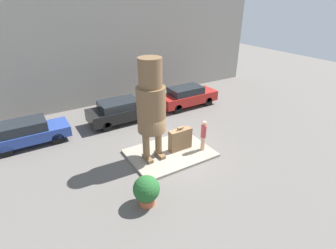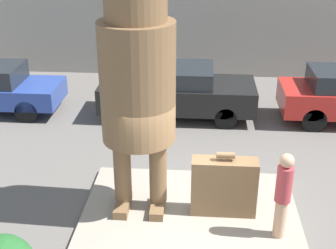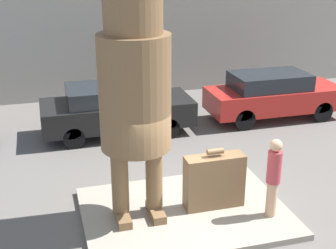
{
  "view_description": "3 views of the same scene",
  "coord_description": "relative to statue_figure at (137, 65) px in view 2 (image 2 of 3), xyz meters",
  "views": [
    {
      "loc": [
        -6.48,
        -10.43,
        7.98
      ],
      "look_at": [
        -0.05,
        0.13,
        1.8
      ],
      "focal_mm": 28.0,
      "sensor_mm": 36.0,
      "label": 1
    },
    {
      "loc": [
        0.14,
        -8.14,
        5.84
      ],
      "look_at": [
        -0.48,
        0.16,
        2.02
      ],
      "focal_mm": 50.0,
      "sensor_mm": 36.0,
      "label": 2
    },
    {
      "loc": [
        -2.79,
        -8.55,
        5.58
      ],
      "look_at": [
        -0.47,
        -0.29,
        2.31
      ],
      "focal_mm": 50.0,
      "sensor_mm": 36.0,
      "label": 3
    }
  ],
  "objects": [
    {
      "name": "pedestal",
      "position": [
        1.04,
        -0.07,
        -3.17
      ],
      "size": [
        4.46,
        3.26,
        0.14
      ],
      "color": "gray",
      "rests_on": "ground_plane"
    },
    {
      "name": "tourist",
      "position": [
        2.76,
        -0.78,
        -2.13
      ],
      "size": [
        0.3,
        0.3,
        1.77
      ],
      "color": "tan",
      "rests_on": "pedestal"
    },
    {
      "name": "parked_car_black",
      "position": [
        0.42,
        5.19,
        -2.4
      ],
      "size": [
        4.7,
        1.88,
        1.59
      ],
      "color": "black",
      "rests_on": "ground_plane"
    },
    {
      "name": "giant_suitcase",
      "position": [
        1.71,
        -0.07,
        -2.49
      ],
      "size": [
        1.32,
        0.43,
        1.39
      ],
      "color": "brown",
      "rests_on": "pedestal"
    },
    {
      "name": "ground_plane",
      "position": [
        1.04,
        -0.07,
        -3.24
      ],
      "size": [
        60.0,
        60.0,
        0.0
      ],
      "primitive_type": "plane",
      "color": "#605B56"
    },
    {
      "name": "statue_figure",
      "position": [
        0.0,
        0.0,
        0.0
      ],
      "size": [
        1.43,
        1.43,
        5.3
      ],
      "color": "brown",
      "rests_on": "pedestal"
    }
  ]
}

